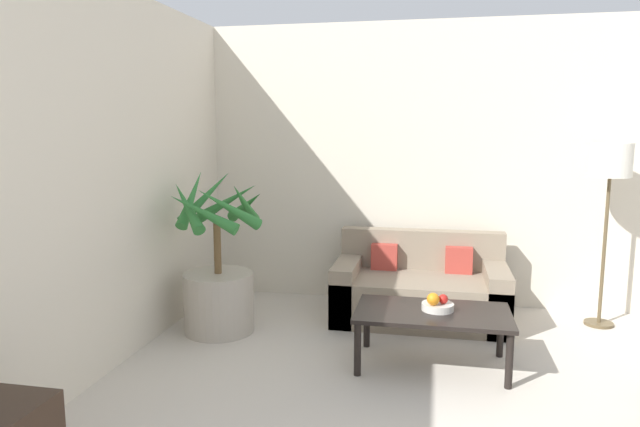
# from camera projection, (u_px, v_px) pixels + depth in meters

# --- Properties ---
(wall_back) EXTENTS (8.20, 0.06, 2.70)m
(wall_back) POSITION_uv_depth(u_px,v_px,m) (556.00, 167.00, 5.25)
(wall_back) COLOR beige
(wall_back) RESTS_ON ground_plane
(wall_left) EXTENTS (0.06, 7.47, 2.70)m
(wall_left) POSITION_uv_depth(u_px,v_px,m) (6.00, 195.00, 3.03)
(wall_left) COLOR beige
(wall_left) RESTS_ON ground_plane
(potted_palm) EXTENTS (0.84, 0.84, 1.37)m
(potted_palm) POSITION_uv_depth(u_px,v_px,m) (219.00, 281.00, 4.77)
(potted_palm) COLOR #ADA393
(potted_palm) RESTS_ON ground_plane
(sofa_loveseat) EXTENTS (1.50, 0.84, 0.76)m
(sofa_loveseat) POSITION_uv_depth(u_px,v_px,m) (420.00, 290.00, 5.11)
(sofa_loveseat) COLOR gray
(sofa_loveseat) RESTS_ON ground_plane
(floor_lamp) EXTENTS (0.34, 0.34, 1.58)m
(floor_lamp) POSITION_uv_depth(u_px,v_px,m) (610.00, 170.00, 4.78)
(floor_lamp) COLOR brown
(floor_lamp) RESTS_ON ground_plane
(coffee_table) EXTENTS (1.10, 0.63, 0.41)m
(coffee_table) POSITION_uv_depth(u_px,v_px,m) (433.00, 317.00, 4.08)
(coffee_table) COLOR black
(coffee_table) RESTS_ON ground_plane
(fruit_bowl) EXTENTS (0.23, 0.23, 0.05)m
(fruit_bowl) POSITION_uv_depth(u_px,v_px,m) (438.00, 307.00, 4.08)
(fruit_bowl) COLOR beige
(fruit_bowl) RESTS_ON coffee_table
(apple_red) EXTENTS (0.07, 0.07, 0.07)m
(apple_red) POSITION_uv_depth(u_px,v_px,m) (443.00, 299.00, 4.07)
(apple_red) COLOR red
(apple_red) RESTS_ON fruit_bowl
(apple_green) EXTENTS (0.06, 0.06, 0.06)m
(apple_green) POSITION_uv_depth(u_px,v_px,m) (432.00, 297.00, 4.12)
(apple_green) COLOR olive
(apple_green) RESTS_ON fruit_bowl
(orange_fruit) EXTENTS (0.09, 0.09, 0.09)m
(orange_fruit) POSITION_uv_depth(u_px,v_px,m) (433.00, 299.00, 4.03)
(orange_fruit) COLOR orange
(orange_fruit) RESTS_ON fruit_bowl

